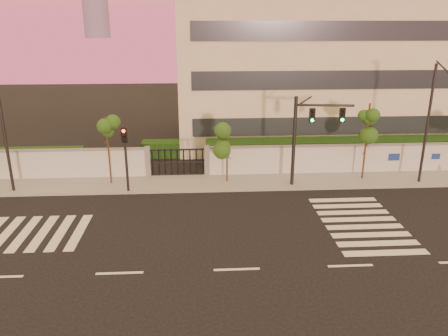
{
  "coord_description": "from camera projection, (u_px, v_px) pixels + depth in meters",
  "views": [
    {
      "loc": [
        -1.52,
        -16.36,
        10.17
      ],
      "look_at": [
        -0.19,
        6.0,
        2.61
      ],
      "focal_mm": 35.0,
      "sensor_mm": 36.0,
      "label": 1
    }
  ],
  "objects": [
    {
      "name": "perimeter_wall",
      "position": [
        223.0,
        161.0,
        29.83
      ],
      "size": [
        60.0,
        0.36,
        2.2
      ],
      "color": "#B9BBC1",
      "rests_on": "ground"
    },
    {
      "name": "street_tree_e",
      "position": [
        368.0,
        124.0,
        28.14
      ],
      "size": [
        1.46,
        1.16,
        5.22
      ],
      "color": "#382314",
      "rests_on": "ground"
    },
    {
      "name": "ground",
      "position": [
        237.0,
        269.0,
        18.81
      ],
      "size": [
        120.0,
        120.0,
        0.0
      ],
      "primitive_type": "plane",
      "color": "black",
      "rests_on": "ground"
    },
    {
      "name": "institutional_building",
      "position": [
        318.0,
        69.0,
        38.15
      ],
      "size": [
        24.4,
        12.4,
        12.25
      ],
      "color": "beige",
      "rests_on": "ground"
    },
    {
      "name": "streetlight_east",
      "position": [
        430.0,
        119.0,
        27.21
      ],
      "size": [
        0.48,
        1.95,
        8.11
      ],
      "color": "black",
      "rests_on": "ground"
    },
    {
      "name": "sidewalk",
      "position": [
        223.0,
        183.0,
        28.72
      ],
      "size": [
        60.0,
        3.0,
        0.15
      ],
      "primitive_type": "cube",
      "color": "gray",
      "rests_on": "ground"
    },
    {
      "name": "street_tree_d",
      "position": [
        227.0,
        141.0,
        27.92
      ],
      "size": [
        1.39,
        1.11,
        3.9
      ],
      "color": "#382314",
      "rests_on": "ground"
    },
    {
      "name": "traffic_signal_secondary",
      "position": [
        125.0,
        151.0,
        26.33
      ],
      "size": [
        0.33,
        0.33,
        4.28
      ],
      "rotation": [
        0.0,
        0.0,
        0.15
      ],
      "color": "black",
      "rests_on": "ground"
    },
    {
      "name": "streetlight_west",
      "position": [
        1.0,
        121.0,
        25.65
      ],
      "size": [
        0.51,
        2.05,
        8.51
      ],
      "color": "black",
      "rests_on": "ground"
    },
    {
      "name": "road_markings",
      "position": [
        199.0,
        231.0,
        22.28
      ],
      "size": [
        57.0,
        7.62,
        0.02
      ],
      "color": "silver",
      "rests_on": "ground"
    },
    {
      "name": "traffic_signal_main",
      "position": [
        306.0,
        131.0,
        27.14
      ],
      "size": [
        3.69,
        0.57,
        5.84
      ],
      "rotation": [
        0.0,
        0.0,
        -0.12
      ],
      "color": "black",
      "rests_on": "ground"
    },
    {
      "name": "street_tree_c",
      "position": [
        108.0,
        135.0,
        27.43
      ],
      "size": [
        1.3,
        1.03,
        4.55
      ],
      "color": "#382314",
      "rests_on": "ground"
    },
    {
      "name": "hedge_row",
      "position": [
        235.0,
        153.0,
        32.56
      ],
      "size": [
        41.0,
        4.25,
        1.8
      ],
      "color": "#12330F",
      "rests_on": "ground"
    }
  ]
}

